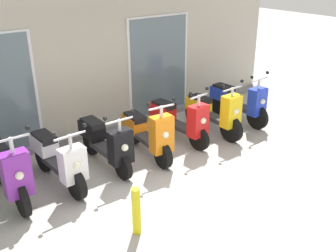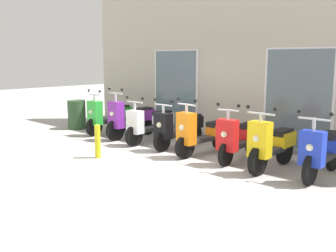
% 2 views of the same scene
% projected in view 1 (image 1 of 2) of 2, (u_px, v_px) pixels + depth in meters
% --- Properties ---
extents(ground_plane, '(40.00, 40.00, 0.00)m').
position_uv_depth(ground_plane, '(170.00, 191.00, 6.26)').
color(ground_plane, '#A8A39E').
extents(storefront_facade, '(10.22, 0.50, 4.01)m').
position_uv_depth(storefront_facade, '(79.00, 41.00, 7.60)').
color(storefront_facade, '#B2AD9E').
rests_on(storefront_facade, ground_plane).
extents(scooter_purple, '(0.56, 1.65, 1.34)m').
position_uv_depth(scooter_purple, '(8.00, 170.00, 5.85)').
color(scooter_purple, black).
rests_on(scooter_purple, ground_plane).
extents(scooter_white, '(0.57, 1.65, 1.19)m').
position_uv_depth(scooter_white, '(58.00, 159.00, 6.28)').
color(scooter_white, black).
rests_on(scooter_white, ground_plane).
extents(scooter_black, '(0.57, 1.61, 1.19)m').
position_uv_depth(scooter_black, '(105.00, 142.00, 6.81)').
color(scooter_black, black).
rests_on(scooter_black, ground_plane).
extents(scooter_orange, '(0.57, 1.63, 1.27)m').
position_uv_depth(scooter_orange, '(148.00, 133.00, 7.18)').
color(scooter_orange, black).
rests_on(scooter_orange, ground_plane).
extents(scooter_red, '(0.53, 1.60, 1.23)m').
position_uv_depth(scooter_red, '(179.00, 119.00, 7.74)').
color(scooter_red, black).
rests_on(scooter_red, ground_plane).
extents(scooter_yellow, '(0.59, 1.59, 1.25)m').
position_uv_depth(scooter_yellow, '(214.00, 113.00, 8.09)').
color(scooter_yellow, black).
rests_on(scooter_yellow, ground_plane).
extents(scooter_blue, '(0.59, 1.66, 1.24)m').
position_uv_depth(scooter_blue, '(238.00, 101.00, 8.70)').
color(scooter_blue, black).
rests_on(scooter_blue, ground_plane).
extents(curb_bollard, '(0.12, 0.12, 0.70)m').
position_uv_depth(curb_bollard, '(136.00, 211.00, 5.18)').
color(curb_bollard, yellow).
rests_on(curb_bollard, ground_plane).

